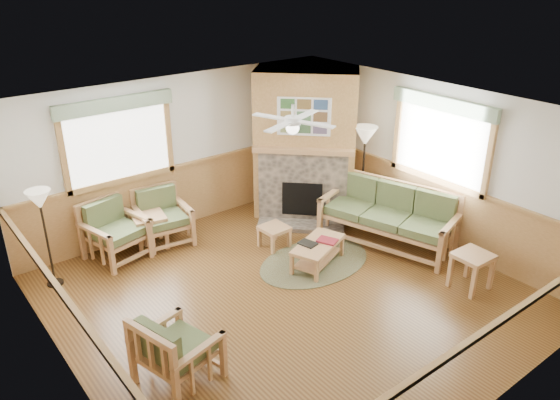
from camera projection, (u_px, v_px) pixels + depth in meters
floor at (288, 295)px, 7.88m from camera, size 6.00×6.00×0.01m
ceiling at (289, 113)px, 6.77m from camera, size 6.00×6.00×0.01m
wall_back at (180, 153)px, 9.48m from camera, size 6.00×0.02×2.70m
wall_front at (487, 317)px, 5.17m from camera, size 6.00×0.02×2.70m
wall_left at (63, 287)px, 5.64m from camera, size 0.02×6.00×2.70m
wall_right at (430, 163)px, 9.02m from camera, size 0.02×6.00×2.70m
wainscot at (288, 262)px, 7.65m from camera, size 6.00×6.00×1.10m
fireplace at (305, 143)px, 9.95m from camera, size 3.11×3.11×2.70m
window_back at (112, 95)px, 8.35m from camera, size 1.90×0.16×1.50m
window_right at (447, 95)px, 8.37m from camera, size 0.16×1.90×1.50m
ceiling_fan at (293, 107)px, 7.17m from camera, size 1.59×1.59×0.36m
sofa at (388, 217)px, 9.09m from camera, size 2.37×1.51×1.01m
armchair_back_left at (116, 231)px, 8.68m from camera, size 1.02×1.02×0.94m
armchair_back_right at (163, 218)px, 9.15m from camera, size 0.91×0.91×0.92m
armchair_left at (177, 348)px, 6.14m from camera, size 0.96×0.96×0.89m
coffee_table at (318, 254)px, 8.57m from camera, size 1.10×0.82×0.39m
end_table_chairs at (150, 231)px, 9.08m from camera, size 0.60×0.59×0.58m
end_table_sofa at (471, 271)px, 7.95m from camera, size 0.52×0.50×0.56m
footstool at (274, 237)px, 9.12m from camera, size 0.45×0.45×0.37m
braided_rug at (314, 262)px, 8.72m from camera, size 2.56×2.56×0.01m
floor_lamp_left at (47, 239)px, 7.84m from camera, size 0.44×0.44×1.53m
floor_lamp_right at (363, 175)px, 9.70m from camera, size 0.43×0.43×1.82m
book_red at (327, 240)px, 8.52m from camera, size 0.32×0.36×0.03m
book_dark at (308, 243)px, 8.44m from camera, size 0.26×0.31×0.03m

